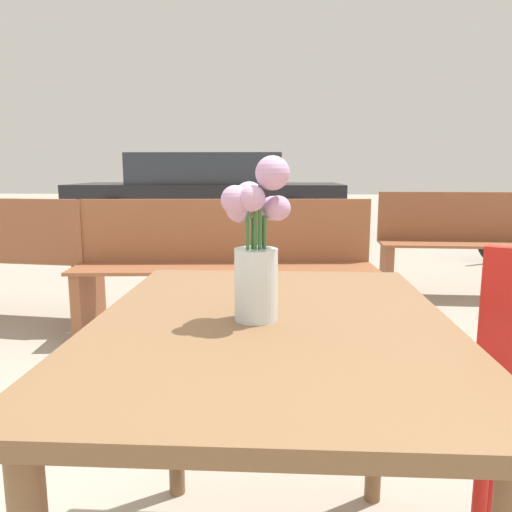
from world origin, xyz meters
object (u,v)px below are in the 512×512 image
object	(u,v)px
bench_near	(225,261)
bench_middle	(475,241)
flower_vase	(256,250)
table_front	(272,364)
parked_car	(208,195)

from	to	relation	value
bench_near	bench_middle	distance (m)	2.20
flower_vase	bench_near	xyz separation A→B (m)	(-0.29, 2.04, -0.40)
flower_vase	bench_near	distance (m)	2.10
table_front	parked_car	bearing A→B (deg)	99.12
bench_near	bench_middle	size ratio (longest dim) A/B	1.20
flower_vase	bench_middle	world-z (taller)	flower_vase
bench_near	parked_car	bearing A→B (deg)	99.13
table_front	flower_vase	distance (m)	0.25
flower_vase	bench_near	size ratio (longest dim) A/B	0.18
bench_middle	parked_car	size ratio (longest dim) A/B	0.35
table_front	bench_near	xyz separation A→B (m)	(-0.33, 2.03, -0.15)
bench_near	parked_car	distance (m)	5.42
bench_near	parked_car	size ratio (longest dim) A/B	0.42
flower_vase	parked_car	world-z (taller)	parked_car
flower_vase	bench_middle	xyz separation A→B (m)	(1.64, 3.10, -0.41)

